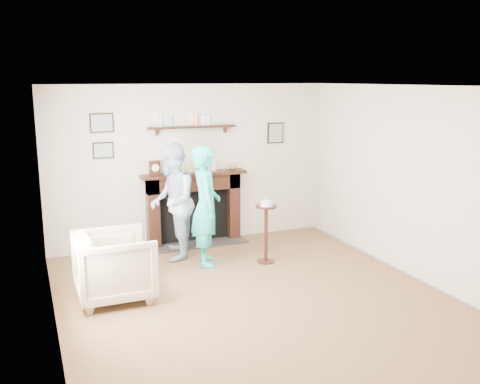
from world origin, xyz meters
The scene contains 6 objects.
ground centered at (0.00, 0.00, 0.00)m, with size 5.00×5.00×0.00m, color brown.
room_shell centered at (0.00, 0.69, 1.62)m, with size 4.54×5.02×2.52m.
armchair centered at (-1.54, 0.65, 0.00)m, with size 0.87×0.89×0.81m, color #BDAE8D.
man centered at (-0.51, 1.82, 0.00)m, with size 0.82×0.64×1.69m, color #A9BDD4.
woman centered at (-0.14, 1.39, 0.00)m, with size 0.62×0.40×1.69m, color #1EAC99.
pedestal_table centered at (0.67, 1.14, 0.59)m, with size 0.30×0.30×0.95m.
Camera 1 is at (-2.43, -5.47, 2.58)m, focal length 40.00 mm.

